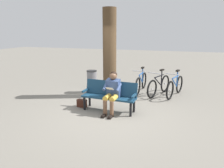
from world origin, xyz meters
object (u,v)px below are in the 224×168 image
at_px(tree_trunk, 110,54).
at_px(litter_bin, 92,82).
at_px(person_reading, 112,90).
at_px(bench, 110,94).
at_px(bicycle_purple, 141,82).
at_px(handbag, 82,103).
at_px(bicycle_orange, 175,86).
at_px(bicycle_blue, 159,85).

bearing_deg(tree_trunk, litter_bin, -13.19).
bearing_deg(tree_trunk, person_reading, 111.42).
bearing_deg(litter_bin, person_reading, 128.97).
xyz_separation_m(bench, litter_bin, (1.24, -1.52, -0.08)).
bearing_deg(bicycle_purple, person_reading, -5.89).
height_order(bench, handbag, bench).
bearing_deg(bicycle_orange, handbag, -35.63).
height_order(handbag, bicycle_orange, bicycle_orange).
distance_m(bicycle_orange, bicycle_blue, 0.57).
xyz_separation_m(bicycle_orange, bicycle_blue, (0.57, 0.04, 0.00)).
xyz_separation_m(handbag, bicycle_purple, (-1.42, -2.31, 0.24)).
height_order(handbag, bicycle_blue, bicycle_blue).
relative_size(bench, bicycle_blue, 1.02).
xyz_separation_m(bicycle_orange, bicycle_purple, (1.27, -0.21, 0.00)).
xyz_separation_m(tree_trunk, bicycle_orange, (-2.25, -0.72, -1.17)).
distance_m(bench, bicycle_orange, 2.73).
height_order(bench, person_reading, person_reading).
distance_m(litter_bin, bicycle_purple, 1.91).
height_order(litter_bin, bicycle_purple, bicycle_purple).
xyz_separation_m(person_reading, litter_bin, (1.37, -1.70, -0.23)).
bearing_deg(litter_bin, tree_trunk, 166.81).
bearing_deg(bicycle_orange, litter_bin, -63.45).
bearing_deg(bicycle_purple, bench, -9.72).
xyz_separation_m(bench, bicycle_purple, (-0.51, -2.27, -0.15)).
distance_m(handbag, bicycle_blue, 2.97).
bearing_deg(litter_bin, bicycle_orange, -169.89).
relative_size(bench, bicycle_purple, 0.96).
xyz_separation_m(bench, person_reading, (-0.13, 0.17, 0.16)).
distance_m(tree_trunk, litter_bin, 1.36).
relative_size(bench, tree_trunk, 0.53).
height_order(tree_trunk, bicycle_orange, tree_trunk).
bearing_deg(bicycle_purple, tree_trunk, -43.37).
xyz_separation_m(tree_trunk, bicycle_blue, (-1.68, -0.68, -1.17)).
relative_size(person_reading, bicycle_purple, 0.71).
bearing_deg(litter_bin, handbag, 102.01).
distance_m(tree_trunk, bicycle_orange, 2.64).
distance_m(person_reading, litter_bin, 2.19).
bearing_deg(bicycle_purple, handbag, -28.66).
relative_size(person_reading, handbag, 4.00).
relative_size(tree_trunk, bicycle_blue, 1.93).
xyz_separation_m(bench, bicycle_orange, (-1.78, -2.06, -0.15)).
distance_m(bench, handbag, 0.99).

